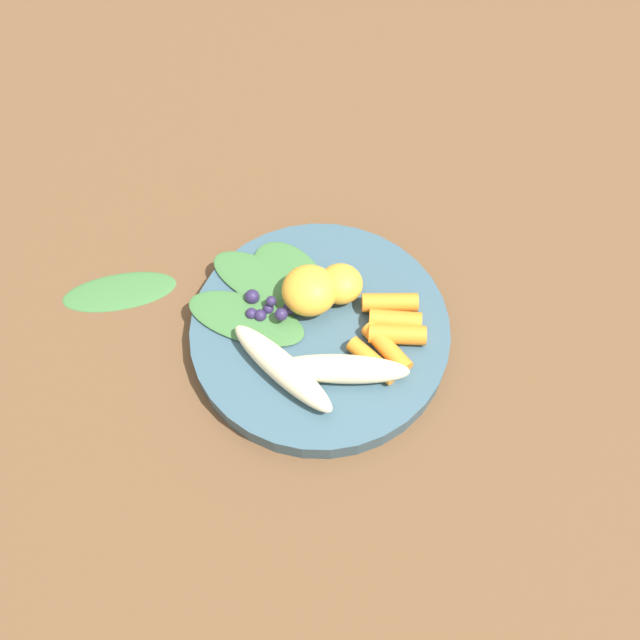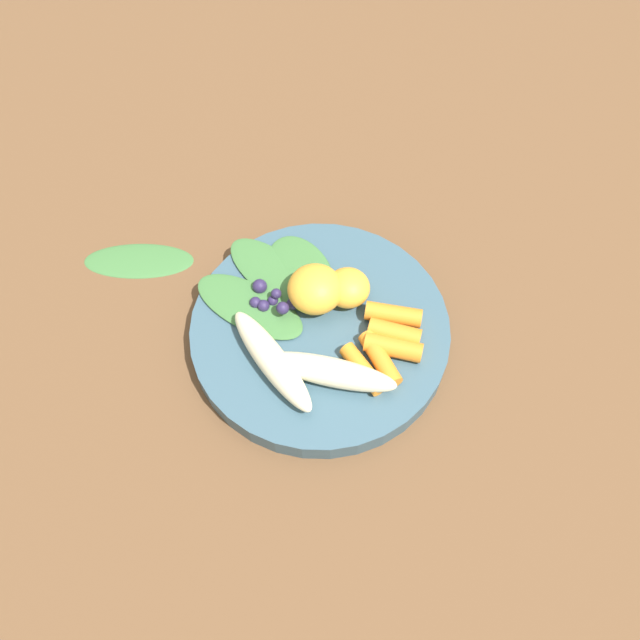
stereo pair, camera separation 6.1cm
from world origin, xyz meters
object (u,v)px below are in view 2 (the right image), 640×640
object	(u,v)px
banana_peeled_left	(330,372)
kale_leaf_stray	(138,260)
banana_peeled_right	(272,360)
orange_segment_near	(315,289)
bowl	(320,332)

from	to	relation	value
banana_peeled_left	kale_leaf_stray	distance (m)	0.25
banana_peeled_right	kale_leaf_stray	xyz separation A→B (m)	(-0.19, -0.03, -0.03)
banana_peeled_right	kale_leaf_stray	distance (m)	0.20
banana_peeled_left	banana_peeled_right	bearing A→B (deg)	-178.96
banana_peeled_left	kale_leaf_stray	world-z (taller)	banana_peeled_left
banana_peeled_right	orange_segment_near	size ratio (longest dim) A/B	2.29
banana_peeled_right	banana_peeled_left	bearing A→B (deg)	42.52
orange_segment_near	banana_peeled_left	bearing A→B (deg)	-28.71
banana_peeled_left	kale_leaf_stray	size ratio (longest dim) A/B	1.06
orange_segment_near	kale_leaf_stray	xyz separation A→B (m)	(-0.16, -0.11, -0.04)
bowl	orange_segment_near	size ratio (longest dim) A/B	4.68
banana_peeled_right	kale_leaf_stray	bearing A→B (deg)	-167.63
banana_peeled_left	orange_segment_near	world-z (taller)	orange_segment_near
orange_segment_near	kale_leaf_stray	bearing A→B (deg)	-146.72
bowl	banana_peeled_right	world-z (taller)	banana_peeled_right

